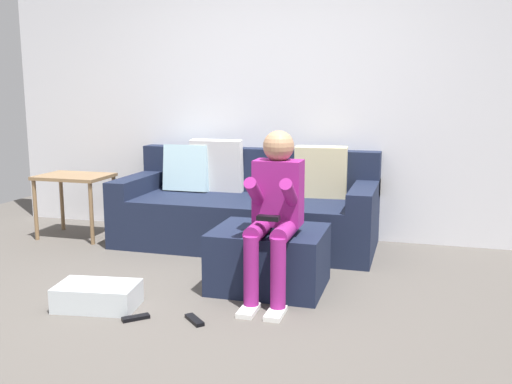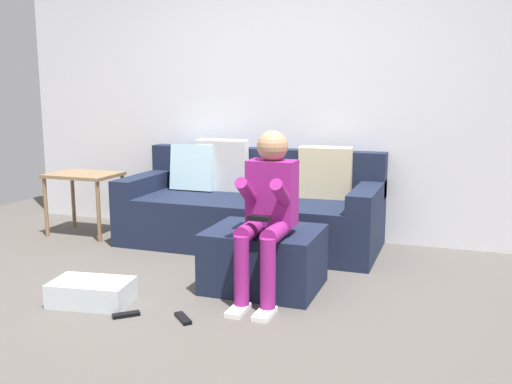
{
  "view_description": "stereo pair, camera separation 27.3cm",
  "coord_description": "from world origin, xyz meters",
  "px_view_note": "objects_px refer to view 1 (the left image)",
  "views": [
    {
      "loc": [
        1.29,
        -3.15,
        1.36
      ],
      "look_at": [
        0.09,
        1.03,
        0.57
      ],
      "focal_mm": 40.3,
      "sensor_mm": 36.0,
      "label": 1
    },
    {
      "loc": [
        1.55,
        -3.07,
        1.36
      ],
      "look_at": [
        0.09,
        1.03,
        0.57
      ],
      "focal_mm": 40.3,
      "sensor_mm": 36.0,
      "label": 2
    }
  ],
  "objects_px": {
    "storage_bin": "(98,296)",
    "remote_by_storage_bin": "(136,318)",
    "couch_sectional": "(247,209)",
    "side_table": "(75,184)",
    "person_seated": "(275,205)",
    "ottoman": "(269,259)",
    "remote_near_ottoman": "(194,320)"
  },
  "relations": [
    {
      "from": "couch_sectional",
      "to": "remote_by_storage_bin",
      "type": "bearing_deg",
      "value": -94.43
    },
    {
      "from": "storage_bin",
      "to": "remote_by_storage_bin",
      "type": "height_order",
      "value": "storage_bin"
    },
    {
      "from": "couch_sectional",
      "to": "person_seated",
      "type": "xyz_separation_m",
      "value": [
        0.56,
        -1.24,
        0.31
      ]
    },
    {
      "from": "ottoman",
      "to": "storage_bin",
      "type": "distance_m",
      "value": 1.16
    },
    {
      "from": "couch_sectional",
      "to": "side_table",
      "type": "relative_size",
      "value": 3.52
    },
    {
      "from": "couch_sectional",
      "to": "remote_by_storage_bin",
      "type": "height_order",
      "value": "couch_sectional"
    },
    {
      "from": "ottoman",
      "to": "side_table",
      "type": "relative_size",
      "value": 1.2
    },
    {
      "from": "storage_bin",
      "to": "side_table",
      "type": "xyz_separation_m",
      "value": [
        -1.13,
        1.51,
        0.42
      ]
    },
    {
      "from": "storage_bin",
      "to": "side_table",
      "type": "height_order",
      "value": "side_table"
    },
    {
      "from": "couch_sectional",
      "to": "person_seated",
      "type": "relative_size",
      "value": 2.04
    },
    {
      "from": "remote_by_storage_bin",
      "to": "ottoman",
      "type": "bearing_deg",
      "value": 8.21
    },
    {
      "from": "person_seated",
      "to": "ottoman",
      "type": "bearing_deg",
      "value": 114.98
    },
    {
      "from": "ottoman",
      "to": "side_table",
      "type": "height_order",
      "value": "side_table"
    },
    {
      "from": "remote_by_storage_bin",
      "to": "remote_near_ottoman",
      "type": "bearing_deg",
      "value": -32.05
    },
    {
      "from": "remote_near_ottoman",
      "to": "storage_bin",
      "type": "bearing_deg",
      "value": -139.63
    },
    {
      "from": "couch_sectional",
      "to": "storage_bin",
      "type": "bearing_deg",
      "value": -105.05
    },
    {
      "from": "ottoman",
      "to": "couch_sectional",
      "type": "bearing_deg",
      "value": 114.26
    },
    {
      "from": "couch_sectional",
      "to": "side_table",
      "type": "height_order",
      "value": "couch_sectional"
    },
    {
      "from": "side_table",
      "to": "remote_by_storage_bin",
      "type": "distance_m",
      "value": 2.23
    },
    {
      "from": "side_table",
      "to": "remote_near_ottoman",
      "type": "bearing_deg",
      "value": -40.83
    },
    {
      "from": "person_seated",
      "to": "remote_by_storage_bin",
      "type": "distance_m",
      "value": 1.1
    },
    {
      "from": "storage_bin",
      "to": "couch_sectional",
      "type": "bearing_deg",
      "value": 74.95
    },
    {
      "from": "couch_sectional",
      "to": "remote_near_ottoman",
      "type": "xyz_separation_m",
      "value": [
        0.21,
        -1.77,
        -0.3
      ]
    },
    {
      "from": "side_table",
      "to": "remote_near_ottoman",
      "type": "xyz_separation_m",
      "value": [
        1.8,
        -1.55,
        -0.48
      ]
    },
    {
      "from": "remote_by_storage_bin",
      "to": "storage_bin",
      "type": "bearing_deg",
      "value": 118.4
    },
    {
      "from": "storage_bin",
      "to": "remote_by_storage_bin",
      "type": "bearing_deg",
      "value": -18.93
    },
    {
      "from": "storage_bin",
      "to": "remote_near_ottoman",
      "type": "xyz_separation_m",
      "value": [
        0.67,
        -0.04,
        -0.07
      ]
    },
    {
      "from": "couch_sectional",
      "to": "ottoman",
      "type": "relative_size",
      "value": 2.95
    },
    {
      "from": "person_seated",
      "to": "storage_bin",
      "type": "distance_m",
      "value": 1.26
    },
    {
      "from": "person_seated",
      "to": "couch_sectional",
      "type": "bearing_deg",
      "value": 114.36
    },
    {
      "from": "ottoman",
      "to": "remote_near_ottoman",
      "type": "relative_size",
      "value": 4.24
    },
    {
      "from": "person_seated",
      "to": "side_table",
      "type": "relative_size",
      "value": 1.73
    }
  ]
}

